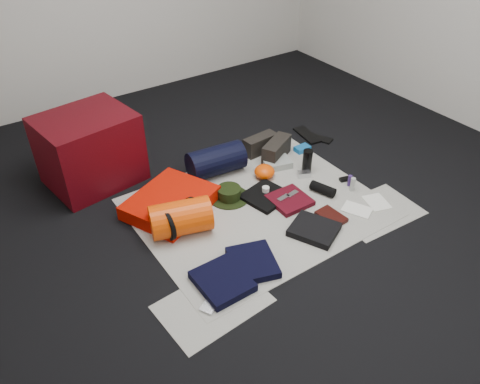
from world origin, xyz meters
TOP-DOWN VIEW (x-y plane):
  - floor at (0.00, 0.00)m, footprint 4.50×4.50m
  - newspaper_mat at (0.00, 0.00)m, footprint 1.60×1.30m
  - newspaper_sheet_front_left at (-0.70, -0.55)m, footprint 0.61×0.44m
  - newspaper_sheet_front_right at (0.65, -0.50)m, footprint 0.60×0.43m
  - red_cabinet at (-0.80, 0.96)m, footprint 0.70×0.61m
  - sleeping_pad at (-0.50, 0.32)m, footprint 0.70×0.65m
  - stuff_sack at (-0.55, 0.07)m, footprint 0.43×0.32m
  - sack_strap_left at (-0.65, 0.07)m, footprint 0.02×0.22m
  - sack_strap_right at (-0.45, 0.07)m, footprint 0.03×0.22m
  - navy_duffel at (-0.01, 0.51)m, footprint 0.44×0.26m
  - boonie_brim at (-0.10, 0.20)m, footprint 0.36×0.36m
  - boonie_crown at (-0.10, 0.20)m, footprint 0.17×0.17m
  - hiking_boot_left at (0.45, 0.57)m, footprint 0.29×0.13m
  - hiking_boot_right at (0.50, 0.42)m, footprint 0.33×0.25m
  - flip_flop_left at (0.95, 0.56)m, footprint 0.15×0.31m
  - flip_flop_right at (0.99, 0.48)m, footprint 0.18×0.26m
  - trousers_navy_a at (-0.58, -0.46)m, footprint 0.28×0.31m
  - trousers_navy_b at (-0.35, -0.44)m, footprint 0.34×0.37m
  - trousers_charcoal at (0.15, -0.42)m, footprint 0.35×0.37m
  - black_tshirt at (0.11, 0.05)m, footprint 0.35×0.33m
  - red_shirt at (0.22, -0.08)m, footprint 0.26×0.26m
  - orange_stuff_sack at (0.26, 0.26)m, footprint 0.18×0.18m
  - first_aid_pouch at (0.43, 0.33)m, footprint 0.24×0.21m
  - water_bottle at (0.57, 0.15)m, footprint 0.09×0.09m
  - speaker at (0.48, -0.14)m, footprint 0.13×0.20m
  - compact_camera at (0.51, 0.10)m, footprint 0.11×0.09m
  - cyan_case at (0.74, 0.39)m, footprint 0.13×0.08m
  - toiletry_purple at (0.71, -0.18)m, footprint 0.03×0.03m
  - toiletry_clear at (0.68, -0.23)m, footprint 0.04×0.04m
  - paperback_book at (0.34, -0.38)m, footprint 0.14×0.20m
  - map_booklet at (0.54, -0.42)m, footprint 0.20×0.23m
  - map_printout at (0.72, -0.43)m, footprint 0.19×0.22m
  - sunglasses at (0.74, -0.12)m, footprint 0.11×0.06m
  - key_cluster at (-0.74, -0.57)m, footprint 0.11×0.11m
  - tape_roll at (0.13, 0.08)m, footprint 0.05×0.05m
  - energy_bar_a at (0.18, -0.06)m, footprint 0.10×0.05m
  - energy_bar_b at (0.26, -0.06)m, footprint 0.10×0.05m

SIDE VIEW (x-z plane):
  - floor at x=0.00m, z-range -0.02..0.00m
  - newspaper_sheet_front_left at x=-0.70m, z-range 0.00..0.00m
  - newspaper_sheet_front_right at x=0.65m, z-range 0.00..0.00m
  - newspaper_mat at x=0.00m, z-range 0.00..0.01m
  - flip_flop_right at x=0.99m, z-range 0.00..0.01m
  - flip_flop_left at x=0.95m, z-range 0.00..0.02m
  - map_printout at x=0.72m, z-range 0.01..0.01m
  - boonie_brim at x=-0.10m, z-range 0.01..0.01m
  - map_booklet at x=0.54m, z-range 0.01..0.02m
  - key_cluster at x=-0.74m, z-range 0.01..0.02m
  - sunglasses at x=0.74m, z-range 0.01..0.03m
  - paperback_book at x=0.34m, z-range 0.01..0.03m
  - black_tshirt at x=0.11m, z-range 0.01..0.04m
  - red_shirt at x=0.22m, z-range 0.01..0.04m
  - compact_camera at x=0.51m, z-range 0.01..0.04m
  - cyan_case at x=0.74m, z-range 0.01..0.05m
  - trousers_charcoal at x=0.15m, z-range 0.01..0.05m
  - trousers_navy_b at x=-0.35m, z-range 0.01..0.05m
  - trousers_navy_a at x=-0.58m, z-range 0.01..0.05m
  - first_aid_pouch at x=0.43m, z-range 0.01..0.06m
  - speaker at x=0.48m, z-range 0.01..0.08m
  - energy_bar_a at x=0.18m, z-range 0.04..0.05m
  - energy_bar_b at x=0.26m, z-range 0.04..0.05m
  - toiletry_purple at x=0.71m, z-range 0.01..0.09m
  - boonie_crown at x=-0.10m, z-range 0.01..0.09m
  - tape_roll at x=0.13m, z-range 0.04..0.07m
  - orange_stuff_sack at x=0.26m, z-range 0.01..0.11m
  - sleeping_pad at x=-0.50m, z-range 0.01..0.11m
  - toiletry_clear at x=0.68m, z-range 0.01..0.11m
  - hiking_boot_left at x=0.45m, z-range 0.01..0.15m
  - hiking_boot_right at x=0.50m, z-range 0.01..0.16m
  - water_bottle at x=0.57m, z-range 0.01..0.19m
  - sack_strap_left at x=-0.65m, z-range 0.01..0.22m
  - sack_strap_right at x=-0.45m, z-range 0.01..0.22m
  - navy_duffel at x=-0.01m, z-range 0.01..0.23m
  - stuff_sack at x=-0.55m, z-range 0.01..0.23m
  - red_cabinet at x=-0.80m, z-range 0.00..0.52m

